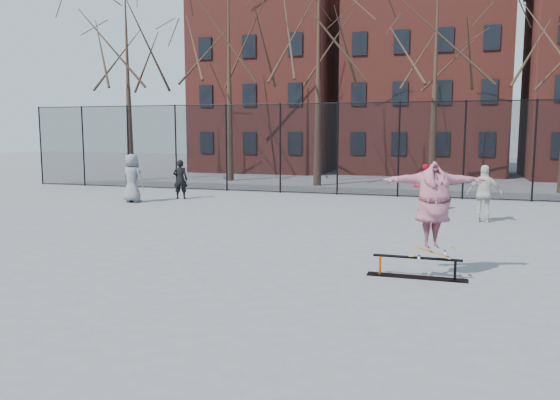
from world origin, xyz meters
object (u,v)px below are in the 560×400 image
(bystander_grey, at_px, (132,178))
(bystander_black, at_px, (180,179))
(bystander_white, at_px, (484,194))
(skate_rail, at_px, (417,269))
(skater, at_px, (433,210))
(skateboard, at_px, (432,255))
(bystander_red, at_px, (425,187))

(bystander_grey, height_order, bystander_black, bystander_grey)
(bystander_white, bearing_deg, bystander_black, -6.75)
(skate_rail, distance_m, skater, 1.18)
(skateboard, distance_m, bystander_white, 7.29)
(skate_rail, relative_size, bystander_white, 1.07)
(skater, distance_m, bystander_red, 9.04)
(bystander_red, height_order, bystander_white, bystander_white)
(bystander_grey, relative_size, bystander_black, 1.17)
(skater, xyz_separation_m, bystander_black, (-10.27, 9.53, -0.51))
(skateboard, xyz_separation_m, skater, (0.00, -0.00, 0.86))
(skate_rail, relative_size, bystander_grey, 1.00)
(skate_rail, distance_m, bystander_white, 7.36)
(skater, bearing_deg, bystander_grey, 123.82)
(skater, height_order, bystander_grey, skater)
(bystander_white, bearing_deg, skater, 84.61)
(skater, bearing_deg, bystander_white, 58.31)
(skateboard, distance_m, skater, 0.86)
(skate_rail, relative_size, skater, 0.94)
(bystander_grey, bearing_deg, skate_rail, 153.15)
(skate_rail, height_order, bystander_grey, bystander_grey)
(skater, height_order, bystander_black, skater)
(skate_rail, bearing_deg, bystander_grey, 144.67)
(skater, relative_size, bystander_white, 1.14)
(skateboard, height_order, bystander_black, bystander_black)
(skateboard, distance_m, bystander_grey, 14.04)
(bystander_white, bearing_deg, bystander_red, -40.40)
(skater, height_order, bystander_white, skater)
(skateboard, bearing_deg, bystander_grey, 145.30)
(bystander_grey, relative_size, bystander_white, 1.08)
(bystander_black, height_order, bystander_red, bystander_red)
(bystander_grey, height_order, bystander_red, bystander_grey)
(skate_rail, distance_m, bystander_red, 9.04)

